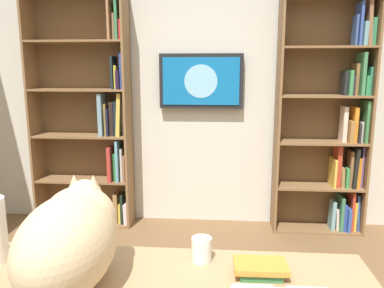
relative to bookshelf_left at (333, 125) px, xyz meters
name	(u,v)px	position (x,y,z in m)	size (l,w,h in m)	color
wall_back	(200,88)	(1.24, -0.17, 0.33)	(4.52, 0.06, 2.70)	beige
bookshelf_left	(333,125)	(0.00, 0.00, 0.00)	(0.83, 0.28, 2.16)	brown
bookshelf_right	(92,116)	(2.28, 0.00, 0.06)	(0.95, 0.28, 2.24)	brown
wall_mounted_tv	(201,81)	(1.23, -0.08, 0.40)	(0.80, 0.07, 0.52)	black
cat	(71,236)	(1.54, 2.37, -0.07)	(0.32, 0.64, 0.36)	#D1B284
coffee_mug	(202,249)	(1.10, 2.17, -0.20)	(0.08, 0.08, 0.10)	white
desk_book_stack	(260,268)	(0.88, 2.26, -0.22)	(0.20, 0.13, 0.05)	#387A47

